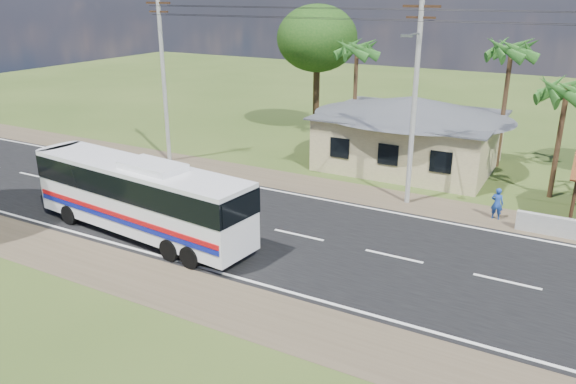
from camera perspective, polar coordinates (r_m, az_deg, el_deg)
name	(u,v)px	position (r m, az deg, el deg)	size (l,w,h in m)	color
ground	(299,235)	(25.59, 1.10, -4.43)	(120.00, 120.00, 0.00)	#304619
road	(299,235)	(25.59, 1.10, -4.41)	(120.00, 16.00, 0.03)	black
house	(411,124)	(35.94, 12.35, 6.72)	(12.40, 10.00, 5.00)	tan
utility_poles	(408,92)	(28.75, 12.14, 9.90)	(32.80, 2.22, 11.00)	#9E9E99
palm_near	(567,91)	(32.06, 26.49, 9.17)	(2.80, 2.80, 6.70)	#47301E
palm_mid	(511,50)	(36.65, 21.75, 13.22)	(2.80, 2.80, 8.20)	#47301E
palm_far	(357,50)	(39.74, 7.01, 14.14)	(2.80, 2.80, 7.70)	#47301E
tree_behind_house	(317,39)	(43.14, 2.98, 15.28)	(6.00, 6.00, 9.61)	#47301E
coach_bus	(140,193)	(25.70, -14.80, -0.06)	(11.77, 3.64, 3.60)	silver
person	(497,204)	(28.93, 20.48, -1.10)	(0.58, 0.38, 1.59)	navy
small_car	(125,172)	(33.83, -16.23, 1.95)	(1.38, 3.44, 1.17)	#2E2E30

